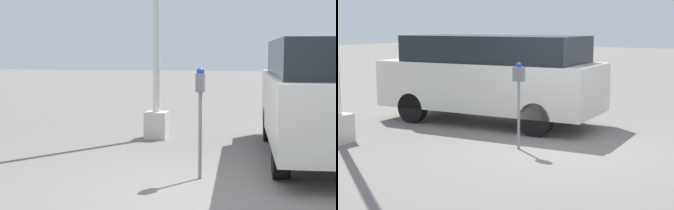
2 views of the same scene
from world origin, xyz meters
TOP-DOWN VIEW (x-y plane):
  - ground_plane at (0.00, 0.00)m, footprint 80.00×80.00m
  - parking_meter_near at (0.55, 0.44)m, footprint 0.20×0.11m
  - lamp_post at (3.73, 1.77)m, footprint 0.44×0.44m
  - parked_van at (2.35, -1.44)m, footprint 5.11×2.20m

SIDE VIEW (x-z plane):
  - ground_plane at x=0.00m, z-range 0.00..0.00m
  - parked_van at x=2.35m, z-range 0.09..2.07m
  - parking_meter_near at x=0.55m, z-range 0.37..1.94m
  - lamp_post at x=3.73m, z-range -1.17..5.39m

